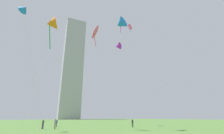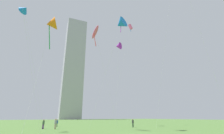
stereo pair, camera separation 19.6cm
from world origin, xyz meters
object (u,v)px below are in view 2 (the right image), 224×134
kite_flying_8 (95,32)px  kite_flying_3 (130,27)px  person_standing_2 (55,123)px  person_standing_1 (43,123)px  kite_flying_5 (25,9)px  distant_highrise_0 (73,67)px  kite_flying_2 (118,46)px  kite_flying_0 (51,24)px  kite_flying_1 (121,24)px  person_standing_3 (57,123)px  person_standing_0 (133,122)px

kite_flying_8 → kite_flying_3: bearing=29.2°
person_standing_2 → person_standing_1: bearing=-76.1°
kite_flying_3 → kite_flying_8: size_ratio=1.68×
kite_flying_5 → distant_highrise_0: size_ratio=0.22×
kite_flying_2 → kite_flying_8: kite_flying_2 is taller
kite_flying_2 → kite_flying_3: (6.68, 1.92, 9.82)m
person_standing_1 → kite_flying_0: kite_flying_0 is taller
person_standing_2 → kite_flying_8: kite_flying_8 is taller
kite_flying_0 → kite_flying_5: size_ratio=0.62×
kite_flying_1 → kite_flying_5: kite_flying_5 is taller
kite_flying_1 → kite_flying_2: bearing=56.6°
person_standing_1 → person_standing_3: size_ratio=1.08×
person_standing_1 → kite_flying_0: (-3.32, -14.56, 12.15)m
person_standing_3 → kite_flying_5: size_ratio=0.07×
kite_flying_1 → person_standing_2: bearing=135.3°
kite_flying_2 → person_standing_1: bearing=-176.4°
distant_highrise_0 → kite_flying_1: bearing=-94.7°
person_standing_1 → kite_flying_5: kite_flying_5 is taller
person_standing_1 → kite_flying_3: kite_flying_3 is taller
person_standing_0 → kite_flying_8: 20.82m
person_standing_2 → kite_flying_8: 19.05m
person_standing_1 → kite_flying_5: bearing=53.7°
person_standing_3 → kite_flying_8: bearing=-137.2°
person_standing_1 → distant_highrise_0: bearing=-80.3°
person_standing_2 → kite_flying_2: 26.80m
person_standing_2 → person_standing_3: (2.12, 6.86, -0.15)m
person_standing_2 → kite_flying_2: kite_flying_2 is taller
person_standing_0 → kite_flying_2: size_ratio=0.07×
person_standing_1 → kite_flying_2: size_ratio=0.07×
distant_highrise_0 → person_standing_2: bearing=-99.6°
kite_flying_1 → kite_flying_5: 18.78m
kite_flying_1 → person_standing_0: bearing=37.5°
kite_flying_3 → person_standing_2: bearing=-168.6°
person_standing_0 → kite_flying_2: bearing=135.4°
kite_flying_8 → person_standing_0: bearing=10.4°
person_standing_2 → kite_flying_1: kite_flying_1 is taller
kite_flying_0 → kite_flying_8: bearing=36.9°
person_standing_1 → person_standing_3: (3.89, 5.25, -0.07)m
kite_flying_8 → distant_highrise_0: bearing=73.1°
person_standing_2 → kite_flying_2: (16.44, 2.75, 20.98)m
person_standing_1 → person_standing_0: bearing=-166.9°
kite_flying_5 → kite_flying_2: bearing=9.1°
person_standing_2 → kite_flying_5: 22.25m
kite_flying_0 → kite_flying_5: 14.86m
kite_flying_1 → kite_flying_8: kite_flying_1 is taller
person_standing_3 → distant_highrise_0: 131.80m
person_standing_0 → person_standing_2: person_standing_2 is taller
distant_highrise_0 → person_standing_1: bearing=-100.6°
person_standing_3 → kite_flying_5: bearing=159.4°
person_standing_0 → person_standing_3: bearing=-164.1°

